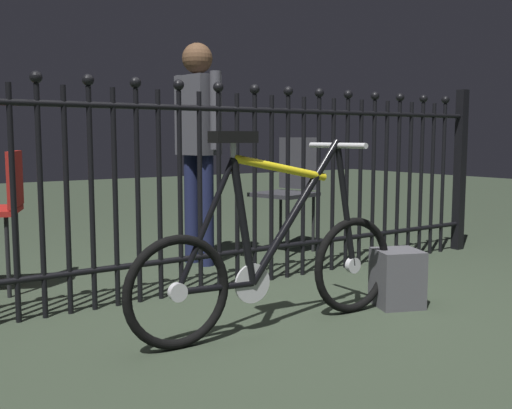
% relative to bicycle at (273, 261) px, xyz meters
% --- Properties ---
extents(ground_plane, '(20.00, 20.00, 0.00)m').
position_rel_bicycle_xyz_m(ground_plane, '(0.16, 0.03, -0.32)').
color(ground_plane, '#333E2E').
extents(iron_fence, '(4.52, 0.07, 1.25)m').
position_rel_bicycle_xyz_m(iron_fence, '(0.10, 0.77, 0.31)').
color(iron_fence, black).
rests_on(iron_fence, ground).
extents(bicycle, '(1.45, 0.40, 0.91)m').
position_rel_bicycle_xyz_m(bicycle, '(0.00, 0.00, 0.00)').
color(bicycle, black).
rests_on(bicycle, ground).
extents(chair_charcoal, '(0.49, 0.49, 0.88)m').
position_rel_bicycle_xyz_m(chair_charcoal, '(1.26, 1.48, 0.21)').
color(chair_charcoal, black).
rests_on(chair_charcoal, ground).
extents(person_visitor, '(0.21, 0.47, 1.51)m').
position_rel_bicycle_xyz_m(person_visitor, '(0.43, 1.45, 0.57)').
color(person_visitor, '#191E3F').
rests_on(person_visitor, ground).
extents(display_crate, '(0.30, 0.30, 0.30)m').
position_rel_bicycle_xyz_m(display_crate, '(0.76, -0.06, -0.17)').
color(display_crate, '#4C4C51').
rests_on(display_crate, ground).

